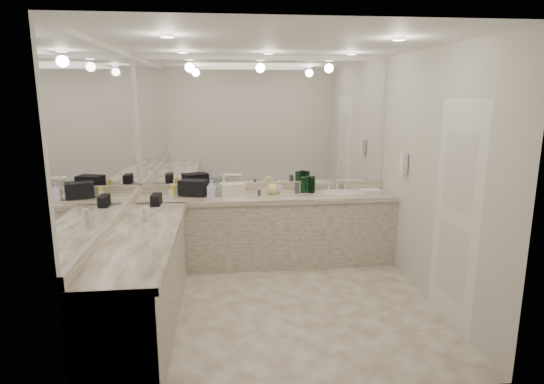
{
  "coord_description": "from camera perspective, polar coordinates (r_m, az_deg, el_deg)",
  "views": [
    {
      "loc": [
        -0.53,
        -4.33,
        2.14
      ],
      "look_at": [
        -0.02,
        0.4,
        1.11
      ],
      "focal_mm": 30.0,
      "sensor_mm": 36.0,
      "label": 1
    }
  ],
  "objects": [
    {
      "name": "faucet",
      "position": [
        6.04,
        8.11,
        0.97
      ],
      "size": [
        0.24,
        0.16,
        0.14
      ],
      "primitive_type": "cube",
      "color": "silver",
      "rests_on": "vanity_back_top"
    },
    {
      "name": "green_bottle_1",
      "position": [
        5.85,
        5.12,
        1.01
      ],
      "size": [
        0.07,
        0.07,
        0.21
      ],
      "primitive_type": "cylinder",
      "color": "#104321",
      "rests_on": "vanity_back_top"
    },
    {
      "name": "green_bottle_2",
      "position": [
        5.79,
        5.0,
        0.87
      ],
      "size": [
        0.07,
        0.07,
        0.2
      ],
      "primitive_type": "cylinder",
      "color": "#104321",
      "rests_on": "vanity_back_top"
    },
    {
      "name": "black_toiletry_bag",
      "position": [
        5.71,
        -9.86,
        0.49
      ],
      "size": [
        0.37,
        0.29,
        0.19
      ],
      "primitive_type": "cube",
      "rotation": [
        0.0,
        0.0,
        -0.31
      ],
      "color": "black",
      "rests_on": "vanity_back_top"
    },
    {
      "name": "green_bottle_4",
      "position": [
        5.82,
        4.52,
        0.98
      ],
      "size": [
        0.07,
        0.07,
        0.21
      ],
      "primitive_type": "cylinder",
      "color": "#104321",
      "rests_on": "vanity_back_top"
    },
    {
      "name": "green_bottle_0",
      "position": [
        5.81,
        3.96,
        0.91
      ],
      "size": [
        0.07,
        0.07,
        0.2
      ],
      "primitive_type": "cylinder",
      "color": "#104321",
      "rests_on": "vanity_back_top"
    },
    {
      "name": "door",
      "position": [
        4.51,
        22.05,
        -2.65
      ],
      "size": [
        0.02,
        0.82,
        2.1
      ],
      "primitive_type": "cube",
      "color": "white",
      "rests_on": "wall_right"
    },
    {
      "name": "amenity_bottle_2",
      "position": [
        5.61,
        -1.62,
        -0.12
      ],
      "size": [
        0.04,
        0.04,
        0.08
      ],
      "primitive_type": "cylinder",
      "color": "#3F3F4C",
      "rests_on": "vanity_back_top"
    },
    {
      "name": "vanity_back_top",
      "position": [
        5.69,
        -0.68,
        -0.64
      ],
      "size": [
        3.2,
        0.64,
        0.06
      ],
      "primitive_type": "cube",
      "color": "beige",
      "rests_on": "vanity_back_base"
    },
    {
      "name": "amenity_bottle_5",
      "position": [
        5.65,
        -12.71,
        -0.23
      ],
      "size": [
        0.06,
        0.06,
        0.1
      ],
      "primitive_type": "cylinder",
      "color": "white",
      "rests_on": "vanity_back_top"
    },
    {
      "name": "vanity_back_base",
      "position": [
        5.82,
        -0.68,
        -4.94
      ],
      "size": [
        3.2,
        0.6,
        0.84
      ],
      "primitive_type": "cube",
      "color": "beige",
      "rests_on": "floor"
    },
    {
      "name": "cream_cosmetic_case",
      "position": [
        5.62,
        -5.04,
        0.33
      ],
      "size": [
        0.32,
        0.24,
        0.17
      ],
      "primitive_type": "cube",
      "rotation": [
        0.0,
        0.0,
        0.26
      ],
      "color": "beige",
      "rests_on": "vanity_back_top"
    },
    {
      "name": "amenity_bottle_1",
      "position": [
        5.75,
        0.9,
        0.38
      ],
      "size": [
        0.05,
        0.05,
        0.11
      ],
      "primitive_type": "cylinder",
      "color": "silver",
      "rests_on": "vanity_back_top"
    },
    {
      "name": "green_bottle_3",
      "position": [
        5.82,
        4.92,
        0.89
      ],
      "size": [
        0.07,
        0.07,
        0.19
      ],
      "primitive_type": "cylinder",
      "color": "#104321",
      "rests_on": "vanity_back_top"
    },
    {
      "name": "amenity_bottle_3",
      "position": [
        5.76,
        3.18,
        0.54
      ],
      "size": [
        0.06,
        0.06,
        0.14
      ],
      "primitive_type": "cylinder",
      "color": "#3F3F4C",
      "rests_on": "vanity_back_top"
    },
    {
      "name": "soap_bottle_b",
      "position": [
        5.59,
        -7.61,
        0.44
      ],
      "size": [
        0.11,
        0.11,
        0.21
      ],
      "primitive_type": "imported",
      "rotation": [
        0.0,
        0.0,
        -0.16
      ],
      "color": "silver",
      "rests_on": "vanity_back_top"
    },
    {
      "name": "wall_back",
      "position": [
        5.92,
        -0.98,
        4.09
      ],
      "size": [
        3.2,
        0.02,
        2.6
      ],
      "primitive_type": "cube",
      "color": "beige",
      "rests_on": "floor"
    },
    {
      "name": "floor",
      "position": [
        4.86,
        0.74,
        -13.87
      ],
      "size": [
        3.2,
        3.2,
        0.0
      ],
      "primitive_type": "plane",
      "color": "beige",
      "rests_on": "ground"
    },
    {
      "name": "vanity_left_top",
      "position": [
        4.3,
        -16.15,
        -5.46
      ],
      "size": [
        0.64,
        2.42,
        0.06
      ],
      "primitive_type": "cube",
      "color": "beige",
      "rests_on": "vanity_left_base"
    },
    {
      "name": "amenity_bottle_6",
      "position": [
        5.76,
        -11.01,
        -0.01
      ],
      "size": [
        0.06,
        0.06,
        0.08
      ],
      "primitive_type": "cylinder",
      "color": "white",
      "rests_on": "vanity_back_top"
    },
    {
      "name": "backsplash_back",
      "position": [
        5.96,
        -0.95,
        0.73
      ],
      "size": [
        3.2,
        0.04,
        0.1
      ],
      "primitive_type": "cube",
      "color": "beige",
      "rests_on": "vanity_back_top"
    },
    {
      "name": "ceiling",
      "position": [
        4.39,
        0.84,
        18.26
      ],
      "size": [
        3.2,
        3.2,
        0.0
      ],
      "primitive_type": "plane",
      "color": "white",
      "rests_on": "floor"
    },
    {
      "name": "backsplash_left",
      "position": [
        4.61,
        -19.14,
        -3.4
      ],
      "size": [
        0.04,
        3.0,
        0.1
      ],
      "primitive_type": "cube",
      "color": "beige",
      "rests_on": "vanity_left_top"
    },
    {
      "name": "mirror_back",
      "position": [
        5.86,
        -0.99,
        8.68
      ],
      "size": [
        3.12,
        0.01,
        1.55
      ],
      "primitive_type": "cube",
      "color": "white",
      "rests_on": "wall_back"
    },
    {
      "name": "wall_left",
      "position": [
        4.54,
        -19.69,
        0.86
      ],
      "size": [
        0.02,
        3.0,
        2.6
      ],
      "primitive_type": "cube",
      "color": "beige",
      "rests_on": "floor"
    },
    {
      "name": "wall_right",
      "position": [
        4.9,
        19.7,
        1.65
      ],
      "size": [
        0.02,
        3.0,
        2.6
      ],
      "primitive_type": "cube",
      "color": "beige",
      "rests_on": "floor"
    },
    {
      "name": "sink",
      "position": [
        5.86,
        8.59,
        -0.15
      ],
      "size": [
        0.44,
        0.44,
        0.03
      ],
      "primitive_type": "cylinder",
      "color": "white",
      "rests_on": "vanity_back_top"
    },
    {
      "name": "mirror_left",
      "position": [
        4.47,
        -19.98,
        6.83
      ],
      "size": [
        0.01,
        2.92,
        1.55
      ],
      "primitive_type": "cube",
      "color": "white",
      "rests_on": "wall_left"
    },
    {
      "name": "black_bag_spill",
      "position": [
        5.33,
        -14.33,
        -0.92
      ],
      "size": [
        0.11,
        0.23,
        0.12
      ],
      "primitive_type": "cube",
      "rotation": [
        0.0,
        0.0,
        -0.03
      ],
      "color": "black",
      "rests_on": "vanity_left_top"
    },
    {
      "name": "soap_bottle_a",
      "position": [
        5.72,
        -6.14,
        0.77
      ],
      "size": [
        0.1,
        0.1,
        0.22
      ],
      "primitive_type": "imported",
      "rotation": [
        0.0,
        0.0,
        -0.18
      ],
      "color": "silver",
      "rests_on": "vanity_back_top"
    },
    {
      "name": "hand_towel",
      "position": [
        5.94,
        12.18,
        0.14
      ],
      "size": [
        0.26,
        0.19,
        0.04
      ],
      "primitive_type": "cube",
      "rotation": [
        0.0,
        0.0,
        0.09
      ],
      "color": "white",
      "rests_on": "vanity_back_top"
    },
    {
      "name": "lotion_left",
      "position": [
        4.65,
        -15.51,
        -2.73
      ],
      "size": [
        0.06,
        0.06,
        0.15
      ],
      "primitive_type": "cylinder",
      "color": "white",
      "rests_on": "vanity_left_top"
    },
    {
      "name": "amenity_bottle_7",
      "position": [
        5.69,
        -9.85,
        0.18
      ],
      "size": [
        0.06,
        0.06,
        0.13
      ],
      "primitive_type": "cylinder",
      "color": "#9966B2",
      "rests_on": "vanity_back_top"
    },
    {
      "name": "vanity_left_base",
      "position": [
        4.45,
        -15.93,
        -10.99
      ],
      "size": [
        0.6,
        2.4,
        0.84
      ],
      "primitive_type": "cube",
      "color": "beige",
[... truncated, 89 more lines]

